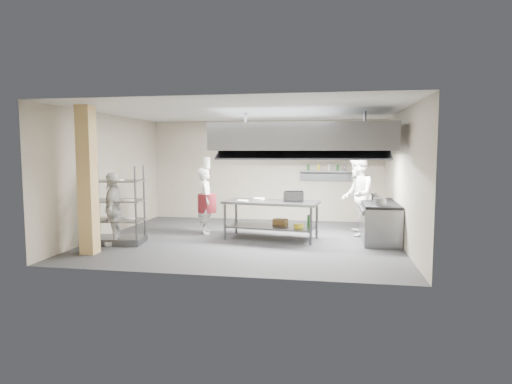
% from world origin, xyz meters
% --- Properties ---
extents(floor, '(7.00, 7.00, 0.00)m').
position_xyz_m(floor, '(0.00, 0.00, 0.00)').
color(floor, '#282829').
rests_on(floor, ground).
extents(ceiling, '(7.00, 7.00, 0.00)m').
position_xyz_m(ceiling, '(0.00, 0.00, 3.00)').
color(ceiling, silver).
rests_on(ceiling, wall_back).
extents(wall_back, '(7.00, 0.00, 7.00)m').
position_xyz_m(wall_back, '(0.00, 3.00, 1.50)').
color(wall_back, '#A29781').
rests_on(wall_back, ground).
extents(wall_left, '(0.00, 6.00, 6.00)m').
position_xyz_m(wall_left, '(-3.50, 0.00, 1.50)').
color(wall_left, '#A29781').
rests_on(wall_left, ground).
extents(wall_right, '(0.00, 6.00, 6.00)m').
position_xyz_m(wall_right, '(3.50, 0.00, 1.50)').
color(wall_right, '#A29781').
rests_on(wall_right, ground).
extents(column, '(0.30, 0.30, 3.00)m').
position_xyz_m(column, '(-2.90, -1.90, 1.50)').
color(column, tan).
rests_on(column, floor).
extents(exhaust_hood, '(4.00, 2.50, 0.60)m').
position_xyz_m(exhaust_hood, '(1.30, 0.40, 2.40)').
color(exhaust_hood, gray).
rests_on(exhaust_hood, ceiling).
extents(hood_strip_a, '(1.60, 0.12, 0.04)m').
position_xyz_m(hood_strip_a, '(0.40, 0.40, 2.08)').
color(hood_strip_a, white).
rests_on(hood_strip_a, exhaust_hood).
extents(hood_strip_b, '(1.60, 0.12, 0.04)m').
position_xyz_m(hood_strip_b, '(2.20, 0.40, 2.08)').
color(hood_strip_b, white).
rests_on(hood_strip_b, exhaust_hood).
extents(wall_shelf, '(1.50, 0.28, 0.04)m').
position_xyz_m(wall_shelf, '(1.80, 2.84, 1.50)').
color(wall_shelf, gray).
rests_on(wall_shelf, wall_back).
extents(island, '(2.32, 1.23, 0.91)m').
position_xyz_m(island, '(0.56, 0.16, 0.46)').
color(island, gray).
rests_on(island, floor).
extents(island_worktop, '(2.32, 1.23, 0.06)m').
position_xyz_m(island_worktop, '(0.56, 0.16, 0.88)').
color(island_worktop, gray).
rests_on(island_worktop, island).
extents(island_undershelf, '(2.14, 1.11, 0.04)m').
position_xyz_m(island_undershelf, '(0.56, 0.16, 0.30)').
color(island_undershelf, slate).
rests_on(island_undershelf, island).
extents(pass_rack, '(1.25, 0.82, 1.77)m').
position_xyz_m(pass_rack, '(-2.80, -0.93, 0.88)').
color(pass_rack, slate).
rests_on(pass_rack, floor).
extents(cooking_range, '(0.80, 2.00, 0.84)m').
position_xyz_m(cooking_range, '(3.08, 0.50, 0.42)').
color(cooking_range, slate).
rests_on(cooking_range, floor).
extents(range_top, '(0.78, 1.96, 0.06)m').
position_xyz_m(range_top, '(3.08, 0.50, 0.87)').
color(range_top, black).
rests_on(range_top, cooking_range).
extents(chef_head, '(0.55, 0.69, 1.67)m').
position_xyz_m(chef_head, '(-1.16, 0.55, 0.83)').
color(chef_head, silver).
rests_on(chef_head, floor).
extents(chef_line, '(0.79, 0.99, 1.98)m').
position_xyz_m(chef_line, '(2.60, 1.00, 0.99)').
color(chef_line, white).
rests_on(chef_line, floor).
extents(chef_plating, '(0.68, 1.03, 1.63)m').
position_xyz_m(chef_plating, '(-2.80, -1.10, 0.82)').
color(chef_plating, white).
rests_on(chef_plating, floor).
extents(griddle, '(0.47, 0.37, 0.23)m').
position_xyz_m(griddle, '(1.09, 0.26, 1.02)').
color(griddle, slate).
rests_on(griddle, island_worktop).
extents(wicker_basket, '(0.37, 0.30, 0.14)m').
position_xyz_m(wicker_basket, '(0.77, 0.31, 0.39)').
color(wicker_basket, brown).
rests_on(wicker_basket, island_undershelf).
extents(stockpot, '(0.24, 0.24, 0.17)m').
position_xyz_m(stockpot, '(3.00, -0.09, 0.98)').
color(stockpot, gray).
rests_on(stockpot, range_top).
extents(plate_stack, '(0.28, 0.28, 0.05)m').
position_xyz_m(plate_stack, '(-2.80, -0.93, 0.57)').
color(plate_stack, white).
rests_on(plate_stack, pass_rack).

